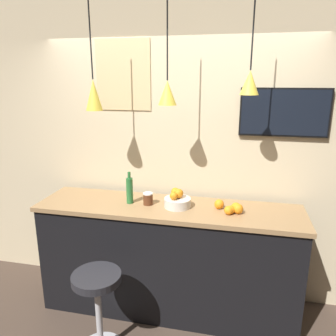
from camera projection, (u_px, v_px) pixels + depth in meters
The scene contains 12 objects.
back_wall at pixel (177, 152), 3.16m from camera, with size 8.00×0.06×2.90m.
service_counter at pixel (168, 259), 3.03m from camera, with size 2.35×0.59×1.05m.
bar_stool at pixel (98, 298), 2.52m from camera, with size 0.38×0.38×0.71m.
fruit_bowl at pixel (177, 200), 2.86m from camera, with size 0.23×0.23×0.16m.
orange_pile at pixel (229, 207), 2.76m from camera, with size 0.25×0.19×0.09m.
juice_bottle at pixel (130, 190), 2.93m from camera, with size 0.06×0.06×0.29m.
spread_jar at pixel (148, 199), 2.92m from camera, with size 0.09×0.09×0.11m.
pendant_lamp_left at pixel (94, 94), 2.74m from camera, with size 0.14×0.14×0.93m.
pendant_lamp_middle at pixel (167, 92), 2.61m from camera, with size 0.15×0.15×0.87m.
pendant_lamp_right at pixel (250, 82), 2.45m from camera, with size 0.14×0.14×0.79m.
mounted_tv at pixel (284, 113), 2.81m from camera, with size 0.75×0.04×0.42m.
wall_poster at pixel (123, 75), 3.05m from camera, with size 0.53×0.01×0.65m.
Camera 1 is at (0.58, -1.94, 2.14)m, focal length 35.00 mm.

